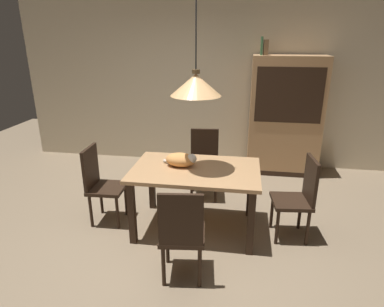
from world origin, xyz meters
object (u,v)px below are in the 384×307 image
(chair_far_back, at_px, (204,160))
(chair_right_side, at_px, (299,195))
(book_green_slim, at_px, (262,46))
(hutch_bookcase, at_px, (285,119))
(chair_left_side, at_px, (100,182))
(chair_near_front, at_px, (182,232))
(pendant_lamp, at_px, (196,85))
(dining_table, at_px, (195,177))
(cat_sleeping, at_px, (182,160))
(book_brown_thick, at_px, (266,47))

(chair_far_back, xyz_separation_m, chair_right_side, (1.14, -0.87, 0.00))
(book_green_slim, bearing_deg, hutch_bookcase, -0.20)
(chair_left_side, bearing_deg, chair_right_side, 0.29)
(chair_near_front, xyz_separation_m, pendant_lamp, (-0.01, 0.88, 1.15))
(pendant_lamp, xyz_separation_m, hutch_bookcase, (1.14, 1.90, -0.77))
(dining_table, distance_m, chair_left_side, 1.14)
(chair_right_side, bearing_deg, chair_near_front, -141.62)
(dining_table, relative_size, chair_right_side, 1.51)
(chair_far_back, relative_size, cat_sleeping, 2.38)
(chair_near_front, height_order, book_brown_thick, book_brown_thick)
(pendant_lamp, relative_size, book_brown_thick, 5.42)
(book_green_slim, relative_size, book_brown_thick, 1.08)
(cat_sleeping, distance_m, hutch_bookcase, 2.26)
(cat_sleeping, relative_size, hutch_bookcase, 0.21)
(chair_far_back, height_order, chair_right_side, same)
(pendant_lamp, bearing_deg, book_brown_thick, 68.05)
(dining_table, distance_m, hutch_bookcase, 2.23)
(pendant_lamp, height_order, book_green_slim, pendant_lamp)
(chair_far_back, relative_size, book_brown_thick, 3.88)
(chair_left_side, bearing_deg, hutch_bookcase, 39.94)
(chair_far_back, distance_m, chair_near_front, 1.76)
(chair_left_side, relative_size, pendant_lamp, 0.72)
(pendant_lamp, bearing_deg, chair_left_side, -179.84)
(pendant_lamp, relative_size, hutch_bookcase, 0.70)
(cat_sleeping, distance_m, book_brown_thick, 2.36)
(chair_left_side, distance_m, cat_sleeping, 1.02)
(chair_right_side, bearing_deg, chair_left_side, -179.71)
(chair_near_front, relative_size, hutch_bookcase, 0.50)
(chair_far_back, relative_size, chair_near_front, 1.00)
(chair_left_side, xyz_separation_m, book_green_slim, (1.83, 1.90, 1.47))
(cat_sleeping, relative_size, book_green_slim, 1.51)
(pendant_lamp, xyz_separation_m, book_green_slim, (0.70, 1.90, 0.32))
(chair_far_back, bearing_deg, chair_right_side, -37.44)
(chair_left_side, relative_size, book_brown_thick, 3.88)
(book_brown_thick, bearing_deg, cat_sleeping, -116.67)
(chair_left_side, xyz_separation_m, hutch_bookcase, (2.27, 1.90, 0.38))
(chair_left_side, height_order, cat_sleeping, chair_left_side)
(hutch_bookcase, height_order, book_brown_thick, book_brown_thick)
(chair_left_side, height_order, book_brown_thick, book_brown_thick)
(chair_right_side, bearing_deg, dining_table, -179.58)
(cat_sleeping, xyz_separation_m, pendant_lamp, (0.16, -0.05, 0.84))
(dining_table, relative_size, book_green_slim, 5.38)
(book_brown_thick, bearing_deg, pendant_lamp, -111.95)
(pendant_lamp, bearing_deg, cat_sleeping, 163.69)
(dining_table, bearing_deg, hutch_bookcase, 58.99)
(dining_table, relative_size, hutch_bookcase, 0.76)
(dining_table, height_order, chair_near_front, chair_near_front)
(cat_sleeping, bearing_deg, hutch_bookcase, 54.79)
(dining_table, height_order, pendant_lamp, pendant_lamp)
(chair_left_side, xyz_separation_m, pendant_lamp, (1.13, 0.00, 1.15))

